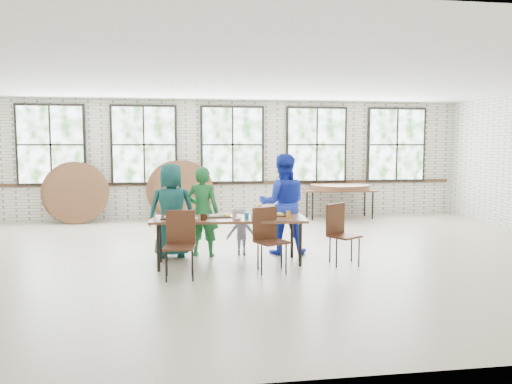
# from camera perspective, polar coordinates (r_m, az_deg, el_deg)

# --- Properties ---
(room) EXTENTS (12.00, 12.00, 12.00)m
(room) POSITION_cam_1_polar(r_m,az_deg,el_deg) (12.73, -2.71, 5.21)
(room) COLOR beige
(room) RESTS_ON ground
(dining_table) EXTENTS (2.46, 1.02, 0.74)m
(dining_table) POSITION_cam_1_polar(r_m,az_deg,el_deg) (7.83, -3.12, -3.33)
(dining_table) COLOR brown
(dining_table) RESTS_ON ground
(chair_near_left) EXTENTS (0.47, 0.45, 0.95)m
(chair_near_left) POSITION_cam_1_polar(r_m,az_deg,el_deg) (7.18, -8.68, -5.25)
(chair_near_left) COLOR #492718
(chair_near_left) RESTS_ON ground
(chair_near_right) EXTENTS (0.55, 0.54, 0.95)m
(chair_near_right) POSITION_cam_1_polar(r_m,az_deg,el_deg) (7.45, 1.40, -4.79)
(chair_near_right) COLOR #492718
(chair_near_right) RESTS_ON ground
(chair_spare) EXTENTS (0.57, 0.57, 0.95)m
(chair_spare) POSITION_cam_1_polar(r_m,az_deg,el_deg) (8.01, 9.55, -4.15)
(chair_spare) COLOR #492718
(chair_spare) RESTS_ON ground
(adult_teal) EXTENTS (0.79, 0.53, 1.58)m
(adult_teal) POSITION_cam_1_polar(r_m,az_deg,el_deg) (8.43, -9.62, -2.07)
(adult_teal) COLOR #185D4E
(adult_teal) RESTS_ON ground
(adult_green) EXTENTS (0.63, 0.51, 1.52)m
(adult_green) POSITION_cam_1_polar(r_m,az_deg,el_deg) (8.44, -6.13, -2.23)
(adult_green) COLOR #1D6D31
(adult_green) RESTS_ON ground
(toddler) EXTENTS (0.54, 0.35, 0.80)m
(toddler) POSITION_cam_1_polar(r_m,az_deg,el_deg) (8.55, -1.67, -4.55)
(toddler) COLOR #171542
(toddler) RESTS_ON ground
(adult_blue) EXTENTS (0.92, 0.76, 1.72)m
(adult_blue) POSITION_cam_1_polar(r_m,az_deg,el_deg) (8.59, 3.08, -1.38)
(adult_blue) COLOR #1B33C3
(adult_blue) RESTS_ON ground
(storage_table) EXTENTS (1.86, 0.91, 0.74)m
(storage_table) POSITION_cam_1_polar(r_m,az_deg,el_deg) (12.87, 9.53, 0.04)
(storage_table) COLOR brown
(storage_table) RESTS_ON ground
(tabletop_clutter) EXTENTS (2.00, 0.61, 0.11)m
(tabletop_clutter) POSITION_cam_1_polar(r_m,az_deg,el_deg) (7.80, -2.81, -2.79)
(tabletop_clutter) COLOR black
(tabletop_clutter) RESTS_ON dining_table
(round_tops_stacked) EXTENTS (1.50, 1.50, 0.13)m
(round_tops_stacked) POSITION_cam_1_polar(r_m,az_deg,el_deg) (12.86, 9.54, 0.57)
(round_tops_stacked) COLOR brown
(round_tops_stacked) RESTS_ON storage_table
(round_tops_leaning) EXTENTS (4.11, 0.50, 1.49)m
(round_tops_leaning) POSITION_cam_1_polar(r_m,az_deg,el_deg) (12.52, -14.37, 0.02)
(round_tops_leaning) COLOR brown
(round_tops_leaning) RESTS_ON ground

